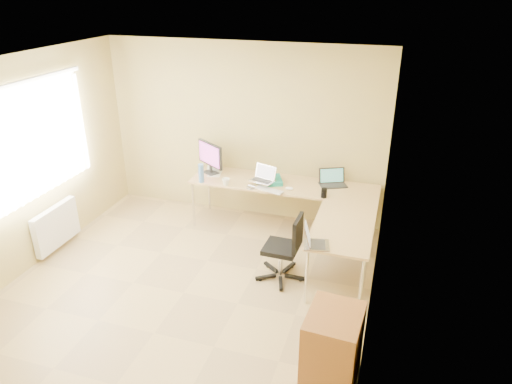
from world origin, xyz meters
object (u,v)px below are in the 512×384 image
(mug, at_px, (226,182))
(office_chair, at_px, (281,242))
(desk_main, at_px, (283,207))
(laptop_return, at_px, (317,237))
(desk_return, at_px, (341,252))
(desk_fan, at_px, (214,161))
(water_bottle, at_px, (201,173))
(laptop_black, at_px, (334,178))
(keyboard, at_px, (269,190))
(cabinet, at_px, (332,350))
(laptop_center, at_px, (262,174))
(monitor, at_px, (210,158))

(mug, bearing_deg, office_chair, -41.00)
(desk_main, relative_size, laptop_return, 8.20)
(desk_return, height_order, laptop_return, laptop_return)
(desk_main, xyz_separation_m, desk_fan, (-1.13, 0.20, 0.50))
(desk_return, bearing_deg, water_bottle, 161.51)
(laptop_black, xyz_separation_m, office_chair, (-0.40, -1.33, -0.35))
(laptop_black, relative_size, keyboard, 0.92)
(keyboard, bearing_deg, cabinet, -45.43)
(desk_return, xyz_separation_m, laptop_center, (-1.25, 0.86, 0.53))
(monitor, bearing_deg, desk_main, 31.19)
(mug, distance_m, office_chair, 1.40)
(laptop_return, bearing_deg, mug, 38.73)
(keyboard, relative_size, laptop_return, 1.24)
(keyboard, height_order, water_bottle, water_bottle)
(desk_return, height_order, laptop_center, laptop_center)
(laptop_center, xyz_separation_m, cabinet, (1.40, -2.51, -0.53))
(laptop_center, xyz_separation_m, keyboard, (0.15, -0.16, -0.16))
(monitor, relative_size, water_bottle, 2.05)
(desk_main, height_order, laptop_black, laptop_black)
(desk_main, distance_m, office_chair, 1.24)
(laptop_center, xyz_separation_m, water_bottle, (-0.85, -0.16, -0.03))
(mug, bearing_deg, cabinet, -51.42)
(desk_fan, bearing_deg, laptop_black, -8.74)
(desk_return, relative_size, laptop_black, 3.54)
(desk_fan, distance_m, cabinet, 3.67)
(water_bottle, relative_size, laptop_return, 0.84)
(keyboard, height_order, office_chair, office_chair)
(laptop_return, relative_size, office_chair, 0.37)
(desk_fan, bearing_deg, laptop_return, -49.29)
(monitor, distance_m, laptop_center, 0.88)
(laptop_black, bearing_deg, laptop_center, 170.92)
(monitor, bearing_deg, laptop_return, -6.20)
(desk_fan, bearing_deg, cabinet, -58.33)
(laptop_return, xyz_separation_m, cabinet, (0.37, -1.12, -0.48))
(monitor, distance_m, office_chair, 1.94)
(water_bottle, distance_m, laptop_return, 2.25)
(laptop_return, height_order, office_chair, laptop_return)
(mug, relative_size, office_chair, 0.12)
(office_chair, bearing_deg, desk_fan, 136.92)
(monitor, height_order, laptop_return, monitor)
(desk_return, xyz_separation_m, mug, (-1.73, 0.70, 0.42))
(mug, height_order, laptop_return, laptop_return)
(keyboard, height_order, mug, mug)
(desk_return, xyz_separation_m, desk_fan, (-2.10, 1.20, 0.50))
(desk_main, distance_m, keyboard, 0.49)
(desk_main, bearing_deg, monitor, 177.14)
(laptop_center, bearing_deg, cabinet, -41.84)
(monitor, bearing_deg, desk_fan, 124.05)
(cabinet, bearing_deg, desk_fan, 132.26)
(keyboard, xyz_separation_m, water_bottle, (-1.00, 0.00, 0.13))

